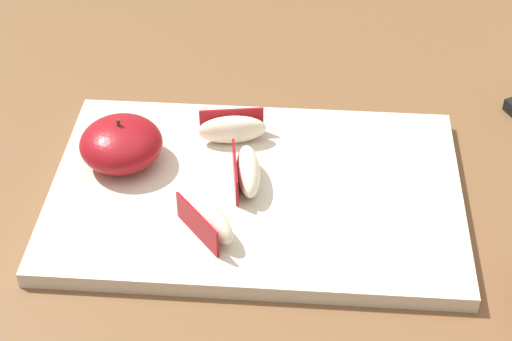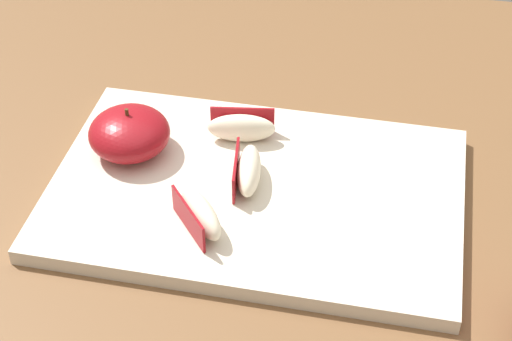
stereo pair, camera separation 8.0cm
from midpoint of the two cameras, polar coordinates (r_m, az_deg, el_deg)
dining_table at (r=0.94m, az=1.66°, el=-4.28°), size 1.38×0.77×0.75m
cutting_board at (r=0.81m, az=-2.80°, el=-1.63°), size 0.40×0.26×0.02m
apple_half_skin_up at (r=0.84m, az=-11.84°, el=1.68°), size 0.08×0.08×0.05m
apple_wedge_front at (r=0.86m, az=-4.29°, el=2.82°), size 0.07×0.04×0.03m
apple_wedge_middle at (r=0.80m, az=-3.44°, el=-0.16°), size 0.03×0.07×0.03m
apple_wedge_near_knife at (r=0.76m, az=-6.30°, el=-3.42°), size 0.06×0.07×0.03m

